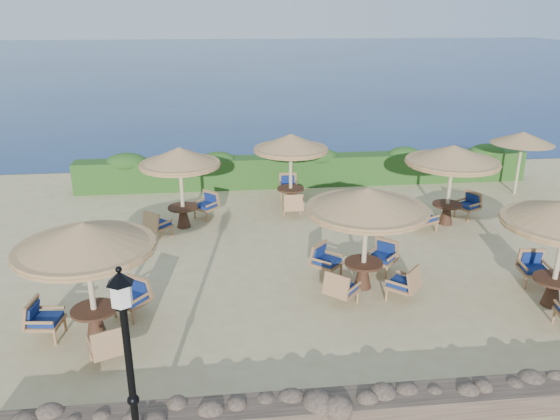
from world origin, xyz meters
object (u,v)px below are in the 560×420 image
at_px(extra_parasol, 523,138).
at_px(cafe_set_1, 366,218).
at_px(cafe_set_4, 291,153).
at_px(cafe_set_5, 452,164).
at_px(cafe_set_3, 180,169).
at_px(cafe_set_0, 87,256).
at_px(lamp_post, 131,380).

xyz_separation_m(extra_parasol, cafe_set_1, (-7.73, -6.77, -0.30)).
xyz_separation_m(cafe_set_4, cafe_set_5, (4.87, -2.23, 0.07)).
bearing_deg(cafe_set_3, extra_parasol, 9.54).
bearing_deg(cafe_set_0, lamp_post, -69.51).
xyz_separation_m(cafe_set_0, cafe_set_1, (6.23, 1.59, -0.05)).
bearing_deg(extra_parasol, cafe_set_0, -149.10).
relative_size(extra_parasol, cafe_set_3, 0.91).
xyz_separation_m(cafe_set_1, cafe_set_4, (-1.04, 6.22, 0.10)).
xyz_separation_m(cafe_set_0, cafe_set_4, (5.20, 7.81, 0.05)).
distance_m(cafe_set_1, cafe_set_5, 5.54).
bearing_deg(cafe_set_3, cafe_set_5, -4.55).
relative_size(lamp_post, cafe_set_0, 1.15).
height_order(cafe_set_0, cafe_set_4, same).
distance_m(extra_parasol, cafe_set_0, 16.27).
height_order(cafe_set_3, cafe_set_5, same).
distance_m(cafe_set_1, cafe_set_4, 6.31).
bearing_deg(lamp_post, cafe_set_3, 89.16).
bearing_deg(cafe_set_4, cafe_set_5, -24.61).
height_order(lamp_post, cafe_set_1, lamp_post).
relative_size(extra_parasol, cafe_set_5, 0.81).
bearing_deg(extra_parasol, cafe_set_4, -176.44).
distance_m(cafe_set_4, cafe_set_5, 5.35).
distance_m(lamp_post, cafe_set_5, 12.69).
bearing_deg(extra_parasol, cafe_set_3, -170.46).
xyz_separation_m(lamp_post, cafe_set_3, (0.14, 9.91, 0.41)).
height_order(cafe_set_1, cafe_set_5, same).
height_order(lamp_post, cafe_set_5, lamp_post).
bearing_deg(cafe_set_0, cafe_set_3, 76.48).
height_order(extra_parasol, cafe_set_5, cafe_set_5).
relative_size(cafe_set_0, cafe_set_1, 0.95).
bearing_deg(cafe_set_1, cafe_set_5, 46.19).
height_order(cafe_set_0, cafe_set_5, same).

